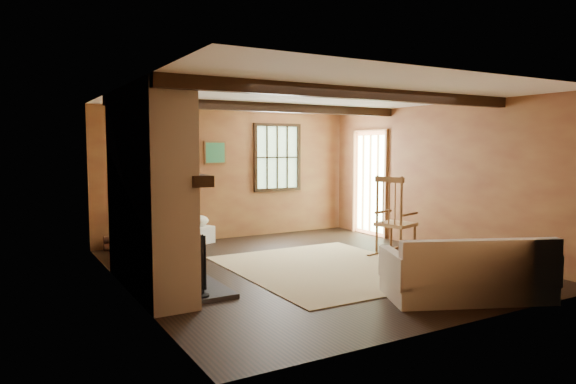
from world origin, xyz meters
TOP-DOWN VIEW (x-y plane):
  - ground at (0.00, 0.00)m, footprint 5.50×5.50m
  - room_envelope at (0.22, 0.26)m, footprint 5.02×5.52m
  - fireplace at (-2.23, -0.00)m, footprint 1.02×2.30m
  - rug at (0.20, -0.20)m, footprint 2.50×3.00m
  - rocking_chair at (1.63, 0.03)m, footprint 1.01×0.72m
  - sofa at (0.74, -2.21)m, footprint 1.97×1.45m
  - firewood_pile at (-1.97, 2.60)m, footprint 0.69×0.13m
  - laundry_basket at (-0.74, 2.51)m, footprint 0.60×0.53m
  - basket_pillow at (-0.74, 2.51)m, footprint 0.47×0.41m
  - armchair at (-1.64, 1.89)m, footprint 1.17×1.18m

SIDE VIEW (x-z plane):
  - ground at x=0.00m, z-range 0.00..0.00m
  - rug at x=0.20m, z-range 0.00..0.01m
  - firewood_pile at x=-1.97m, z-range 0.00..0.25m
  - laundry_basket at x=-0.74m, z-range 0.00..0.30m
  - sofa at x=0.74m, z-range -0.10..0.62m
  - armchair at x=-1.64m, z-range 0.00..0.79m
  - basket_pillow at x=-0.74m, z-range 0.30..0.50m
  - rocking_chair at x=1.63m, z-range -0.10..1.16m
  - fireplace at x=-2.23m, z-range -0.10..2.30m
  - room_envelope at x=0.22m, z-range 0.41..2.85m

